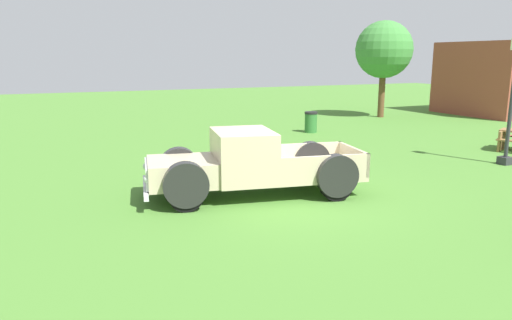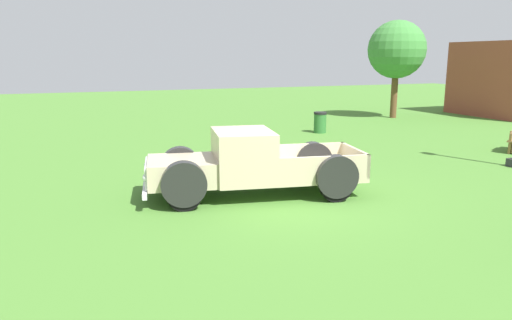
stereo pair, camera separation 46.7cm
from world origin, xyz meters
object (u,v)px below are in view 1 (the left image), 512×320
(lamp_post_near, at_px, (512,99))
(oak_tree_east, at_px, (384,50))
(pickup_truck_foreground, at_px, (241,165))
(trash_can, at_px, (311,122))

(lamp_post_near, height_order, oak_tree_east, oak_tree_east)
(pickup_truck_foreground, distance_m, trash_can, 10.74)
(trash_can, relative_size, oak_tree_east, 0.18)
(lamp_post_near, xyz_separation_m, trash_can, (-8.40, -2.31, -1.64))
(oak_tree_east, bearing_deg, lamp_post_near, -20.13)
(oak_tree_east, bearing_deg, trash_can, -63.11)
(lamp_post_near, bearing_deg, pickup_truck_foreground, -90.91)
(trash_can, distance_m, oak_tree_east, 8.12)
(pickup_truck_foreground, bearing_deg, lamp_post_near, 89.09)
(lamp_post_near, relative_size, trash_can, 4.25)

